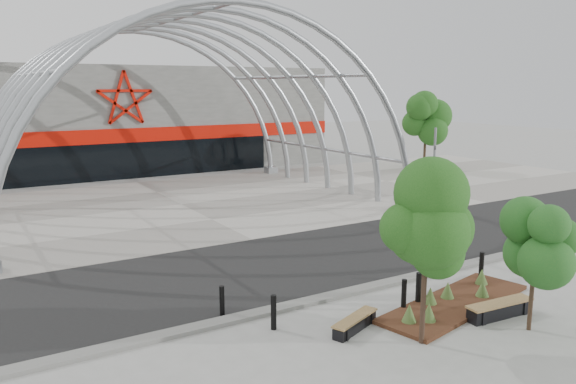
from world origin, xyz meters
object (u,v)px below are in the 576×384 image
(street_tree_0, at_px, (427,228))
(bench_0, at_px, (355,324))
(street_tree_1, at_px, (536,241))
(bollard_2, at_px, (404,295))
(signal_pole, at_px, (434,169))
(bench_1, at_px, (500,310))

(street_tree_0, xyz_separation_m, bench_0, (-1.00, 1.50, -2.89))
(street_tree_1, relative_size, bollard_2, 3.63)
(street_tree_0, bearing_deg, bollard_2, 59.74)
(signal_pole, height_order, street_tree_1, signal_pole)
(signal_pole, bearing_deg, bollard_2, -138.77)
(bollard_2, bearing_deg, bench_0, -170.71)
(street_tree_1, relative_size, bench_0, 1.90)
(street_tree_0, height_order, street_tree_1, street_tree_0)
(signal_pole, xyz_separation_m, street_tree_1, (-8.40, -11.89, 0.18))
(street_tree_1, xyz_separation_m, bollard_2, (-2.00, 2.78, -2.02))
(signal_pole, xyz_separation_m, bollard_2, (-10.40, -9.12, -1.84))
(signal_pole, relative_size, street_tree_1, 1.28)
(bench_1, bearing_deg, street_tree_0, -179.27)
(bench_0, distance_m, bench_1, 4.34)
(street_tree_0, relative_size, bench_0, 2.34)
(bench_0, height_order, bollard_2, bollard_2)
(street_tree_1, bearing_deg, bench_1, 89.24)
(street_tree_1, xyz_separation_m, bench_1, (0.01, 0.97, -2.27))
(street_tree_1, bearing_deg, bollard_2, 125.77)
(bench_0, xyz_separation_m, bollard_2, (2.08, 0.34, 0.29))
(street_tree_0, bearing_deg, bench_1, 0.73)
(bench_0, bearing_deg, bench_1, -19.71)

